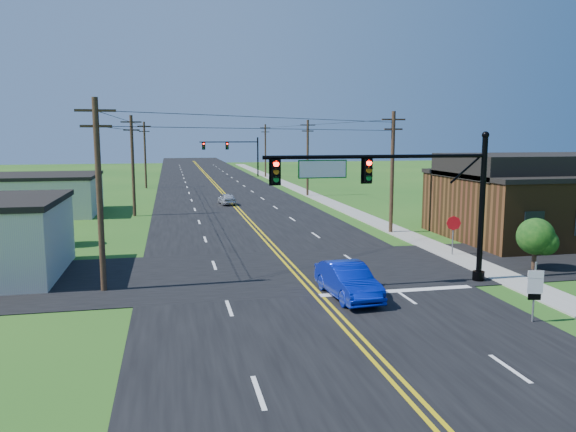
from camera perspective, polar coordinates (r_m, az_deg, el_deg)
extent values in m
plane|color=#1D4E16|center=(19.52, 8.05, -13.86)|extent=(260.00, 260.00, 0.00)
cube|color=black|center=(67.65, -6.51, 2.06)|extent=(16.00, 220.00, 0.04)
cube|color=black|center=(30.53, 0.34, -5.56)|extent=(70.00, 10.00, 0.04)
cube|color=gray|center=(59.83, 4.48, 1.29)|extent=(2.00, 160.00, 0.08)
cylinder|color=black|center=(29.41, 19.08, 0.55)|extent=(0.28, 0.28, 7.20)
cylinder|color=black|center=(30.02, 18.78, -5.80)|extent=(0.60, 0.60, 0.50)
sphere|color=black|center=(29.17, 19.43, 7.77)|extent=(0.36, 0.36, 0.36)
cylinder|color=black|center=(26.76, 9.15, 5.98)|extent=(11.00, 0.18, 0.18)
cube|color=#055D16|center=(25.94, 3.53, 4.78)|extent=(2.30, 0.06, 0.85)
cylinder|color=black|center=(98.20, -3.08, 6.13)|extent=(0.28, 0.28, 7.20)
cylinder|color=black|center=(98.38, -3.07, 4.18)|extent=(0.60, 0.60, 0.50)
sphere|color=black|center=(98.13, -3.10, 8.29)|extent=(0.36, 0.36, 0.36)
cylinder|color=black|center=(97.49, -6.03, 7.49)|extent=(10.00, 0.18, 0.18)
cube|color=#055D16|center=(97.22, -7.91, 7.13)|extent=(2.30, 0.06, 0.85)
cube|color=#4E3216|center=(44.04, 24.85, 0.84)|extent=(14.00, 11.00, 4.40)
cube|color=black|center=(43.83, 25.04, 3.89)|extent=(14.20, 11.20, 0.30)
cube|color=beige|center=(56.69, -24.82, 1.84)|extent=(12.00, 9.00, 3.40)
cube|color=black|center=(56.54, -24.93, 3.70)|extent=(12.20, 9.20, 0.30)
cylinder|color=#331F17|center=(27.30, -18.61, 1.90)|extent=(0.28, 0.28, 9.00)
cube|color=#331F17|center=(27.17, -18.99, 10.10)|extent=(1.80, 0.12, 0.12)
cube|color=#331F17|center=(27.15, -18.92, 8.63)|extent=(1.40, 0.12, 0.12)
cylinder|color=#331F17|center=(52.13, -15.48, 4.90)|extent=(0.28, 0.28, 9.00)
cube|color=#331F17|center=(52.07, -15.65, 9.18)|extent=(1.80, 0.12, 0.12)
cube|color=#331F17|center=(52.06, -15.62, 8.41)|extent=(1.40, 0.12, 0.12)
cylinder|color=#331F17|center=(79.07, -14.31, 6.01)|extent=(0.28, 0.28, 9.00)
cube|color=#331F17|center=(79.03, -14.42, 8.83)|extent=(1.80, 0.12, 0.12)
cube|color=#331F17|center=(79.02, -14.40, 8.33)|extent=(1.40, 0.12, 0.12)
cylinder|color=#331F17|center=(42.25, 10.53, 4.32)|extent=(0.28, 0.28, 9.00)
cube|color=#331F17|center=(42.16, 10.68, 9.62)|extent=(1.80, 0.12, 0.12)
cube|color=#331F17|center=(42.15, 10.65, 8.67)|extent=(1.40, 0.12, 0.12)
cylinder|color=#331F17|center=(66.98, 2.01, 5.89)|extent=(0.28, 0.28, 9.00)
cube|color=#331F17|center=(66.93, 2.02, 9.22)|extent=(1.80, 0.12, 0.12)
cube|color=#331F17|center=(66.92, 2.02, 8.62)|extent=(1.40, 0.12, 0.12)
cylinder|color=#331F17|center=(96.35, -2.31, 6.63)|extent=(0.28, 0.28, 9.00)
cube|color=#331F17|center=(96.32, -2.33, 8.95)|extent=(1.80, 0.12, 0.12)
cube|color=#331F17|center=(96.31, -2.32, 8.53)|extent=(1.40, 0.12, 0.12)
cylinder|color=#331F17|center=(48.82, 15.37, 0.47)|extent=(0.24, 0.24, 1.85)
sphere|color=#0D380E|center=(48.63, 15.45, 2.43)|extent=(3.00, 3.00, 3.00)
cylinder|color=#331F17|center=(33.42, 23.72, -3.93)|extent=(0.24, 0.24, 1.32)
sphere|color=#0D380E|center=(33.20, 23.84, -1.90)|extent=(2.00, 2.00, 2.00)
cylinder|color=#331F17|center=(40.25, -22.79, -1.73)|extent=(0.24, 0.24, 1.54)
sphere|color=#0D380E|center=(40.05, -22.90, 0.24)|extent=(2.40, 2.40, 2.40)
imported|color=#071AA9|center=(25.56, 6.10, -6.62)|extent=(1.99, 4.82, 1.55)
imported|color=silver|center=(59.03, -6.24, 1.72)|extent=(1.77, 3.67, 1.21)
cylinder|color=slate|center=(24.09, 23.73, -7.13)|extent=(0.10, 0.10, 2.43)
cube|color=white|center=(23.89, 23.87, -5.49)|extent=(0.60, 0.19, 0.33)
cube|color=white|center=(24.00, 23.81, -6.51)|extent=(0.60, 0.19, 0.61)
cube|color=black|center=(24.11, 23.75, -7.53)|extent=(0.49, 0.16, 0.24)
cylinder|color=slate|center=(35.49, 16.40, -2.08)|extent=(0.09, 0.09, 2.29)
cylinder|color=#AF0A0F|center=(35.32, 16.48, -0.70)|extent=(0.85, 0.27, 0.87)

